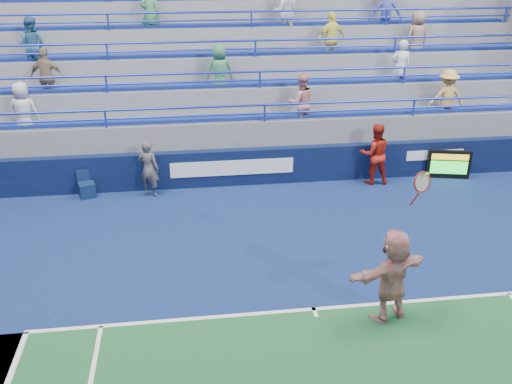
{
  "coord_description": "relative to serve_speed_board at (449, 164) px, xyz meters",
  "views": [
    {
      "loc": [
        -2.37,
        -9.1,
        6.67
      ],
      "look_at": [
        -0.81,
        2.5,
        1.5
      ],
      "focal_mm": 40.0,
      "sensor_mm": 36.0,
      "label": 1
    }
  ],
  "objects": [
    {
      "name": "judge_chair",
      "position": [
        -10.73,
        0.03,
        -0.2
      ],
      "size": [
        0.54,
        0.55,
        0.76
      ],
      "color": "#0D1E42",
      "rests_on": "ground"
    },
    {
      "name": "ground",
      "position": [
        -5.58,
        -6.13,
        -0.45
      ],
      "size": [
        120.0,
        120.0,
        0.0
      ],
      "primitive_type": "plane",
      "color": "#333538"
    },
    {
      "name": "bleacher_stand",
      "position": [
        -5.58,
        4.14,
        1.1
      ],
      "size": [
        18.0,
        5.6,
        6.13
      ],
      "color": "slate",
      "rests_on": "ground"
    },
    {
      "name": "line_judge",
      "position": [
        -8.96,
        -0.1,
        0.37
      ],
      "size": [
        0.71,
        0.6,
        1.64
      ],
      "primitive_type": "imported",
      "rotation": [
        0.0,
        0.0,
        2.73
      ],
      "color": "#15173A",
      "rests_on": "ground"
    },
    {
      "name": "tennis_player",
      "position": [
        -4.21,
        -6.55,
        0.5
      ],
      "size": [
        1.83,
        1.13,
        3.02
      ],
      "color": "silver",
      "rests_on": "ground"
    },
    {
      "name": "sponsor_wall",
      "position": [
        -5.57,
        0.37,
        0.1
      ],
      "size": [
        18.0,
        0.32,
        1.1
      ],
      "color": "#091133",
      "rests_on": "ground"
    },
    {
      "name": "ball_girl",
      "position": [
        -2.38,
        -0.05,
        0.47
      ],
      "size": [
        0.93,
        0.75,
        1.84
      ],
      "primitive_type": "imported",
      "rotation": [
        0.0,
        0.0,
        3.08
      ],
      "color": "#A11C12",
      "rests_on": "ground"
    },
    {
      "name": "serve_speed_board",
      "position": [
        0.0,
        0.0,
        0.0
      ],
      "size": [
        1.28,
        0.43,
        0.89
      ],
      "color": "black",
      "rests_on": "ground"
    }
  ]
}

